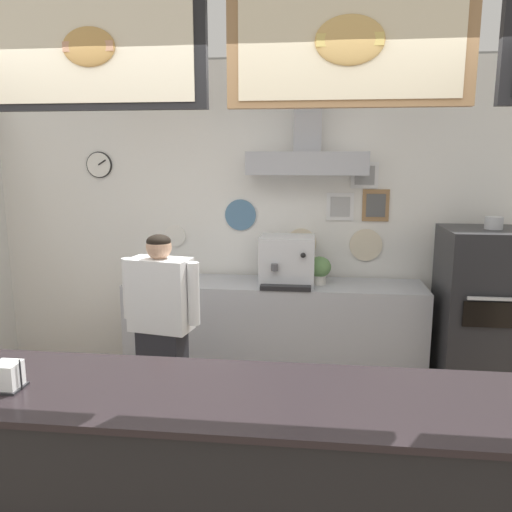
{
  "coord_description": "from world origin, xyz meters",
  "views": [
    {
      "loc": [
        0.44,
        -2.43,
        2.02
      ],
      "look_at": [
        0.08,
        0.69,
        1.41
      ],
      "focal_mm": 36.02,
      "sensor_mm": 36.0,
      "label": 1
    }
  ],
  "objects_px": {
    "potted_thyme": "(166,269)",
    "shop_worker": "(162,336)",
    "potted_basil": "(319,269)",
    "espresso_machine": "(287,261)",
    "pizza_oven": "(486,316)",
    "napkin_holder": "(8,377)"
  },
  "relations": [
    {
      "from": "potted_basil",
      "to": "napkin_holder",
      "type": "xyz_separation_m",
      "value": [
        -1.35,
        -2.49,
        0.03
      ]
    },
    {
      "from": "pizza_oven",
      "to": "potted_thyme",
      "type": "relative_size",
      "value": 8.48
    },
    {
      "from": "pizza_oven",
      "to": "napkin_holder",
      "type": "relative_size",
      "value": 11.33
    },
    {
      "from": "shop_worker",
      "to": "potted_basil",
      "type": "distance_m",
      "value": 1.59
    },
    {
      "from": "potted_thyme",
      "to": "potted_basil",
      "type": "xyz_separation_m",
      "value": [
        1.38,
        0.0,
        0.04
      ]
    },
    {
      "from": "pizza_oven",
      "to": "potted_basil",
      "type": "xyz_separation_m",
      "value": [
        -1.37,
        0.16,
        0.33
      ]
    },
    {
      "from": "espresso_machine",
      "to": "shop_worker",
      "type": "bearing_deg",
      "value": -125.47
    },
    {
      "from": "shop_worker",
      "to": "pizza_oven",
      "type": "bearing_deg",
      "value": -147.8
    },
    {
      "from": "potted_thyme",
      "to": "napkin_holder",
      "type": "bearing_deg",
      "value": -89.16
    },
    {
      "from": "shop_worker",
      "to": "potted_basil",
      "type": "bearing_deg",
      "value": -123.03
    },
    {
      "from": "napkin_holder",
      "to": "potted_thyme",
      "type": "bearing_deg",
      "value": 90.84
    },
    {
      "from": "espresso_machine",
      "to": "potted_thyme",
      "type": "distance_m",
      "value": 1.11
    },
    {
      "from": "potted_thyme",
      "to": "potted_basil",
      "type": "distance_m",
      "value": 1.38
    },
    {
      "from": "potted_thyme",
      "to": "shop_worker",
      "type": "bearing_deg",
      "value": -75.21
    },
    {
      "from": "pizza_oven",
      "to": "espresso_machine",
      "type": "distance_m",
      "value": 1.71
    },
    {
      "from": "napkin_holder",
      "to": "potted_basil",
      "type": "bearing_deg",
      "value": 61.66
    },
    {
      "from": "shop_worker",
      "to": "espresso_machine",
      "type": "height_order",
      "value": "shop_worker"
    },
    {
      "from": "pizza_oven",
      "to": "shop_worker",
      "type": "xyz_separation_m",
      "value": [
        -2.46,
        -0.97,
        0.08
      ]
    },
    {
      "from": "espresso_machine",
      "to": "potted_basil",
      "type": "bearing_deg",
      "value": 2.42
    },
    {
      "from": "espresso_machine",
      "to": "potted_thyme",
      "type": "xyz_separation_m",
      "value": [
        -1.1,
        0.01,
        -0.11
      ]
    },
    {
      "from": "pizza_oven",
      "to": "napkin_holder",
      "type": "distance_m",
      "value": 3.6
    },
    {
      "from": "napkin_holder",
      "to": "pizza_oven",
      "type": "bearing_deg",
      "value": 40.6
    }
  ]
}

